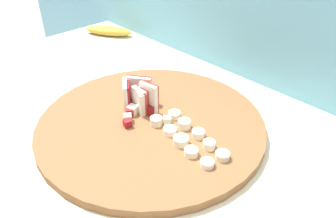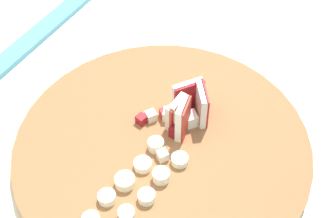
% 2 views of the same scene
% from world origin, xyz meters
% --- Properties ---
extents(cutting_board, '(0.44, 0.44, 0.02)m').
position_xyz_m(cutting_board, '(-0.03, 0.03, 0.94)').
color(cutting_board, brown).
rests_on(cutting_board, tiled_countertop).
extents(apple_wedge_fan, '(0.10, 0.07, 0.06)m').
position_xyz_m(apple_wedge_fan, '(-0.08, 0.04, 0.98)').
color(apple_wedge_fan, maroon).
rests_on(apple_wedge_fan, cutting_board).
extents(apple_dice_pile, '(0.10, 0.09, 0.02)m').
position_xyz_m(apple_dice_pile, '(-0.06, 0.03, 0.96)').
color(apple_dice_pile, '#EFE5CC').
rests_on(apple_dice_pile, cutting_board).
extents(banana_slice_rows, '(0.17, 0.08, 0.02)m').
position_xyz_m(banana_slice_rows, '(0.06, 0.04, 0.96)').
color(banana_slice_rows, '#F4EAC6').
rests_on(banana_slice_rows, cutting_board).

